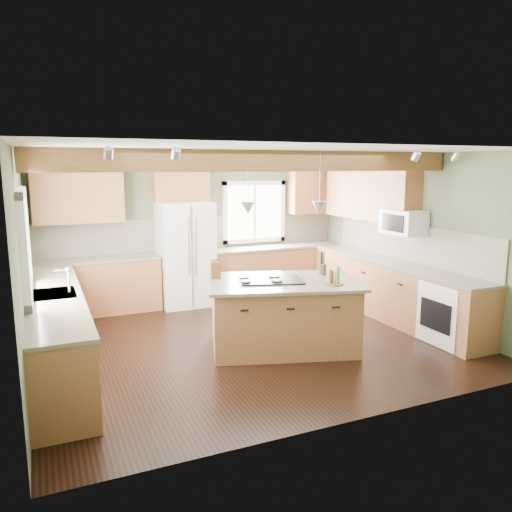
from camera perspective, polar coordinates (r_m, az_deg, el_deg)
name	(u,v)px	position (r m, az deg, el deg)	size (l,w,h in m)	color
floor	(249,339)	(7.12, -0.80, -9.52)	(5.60, 5.60, 0.00)	black
ceiling	(249,151)	(6.70, -0.86, 11.89)	(5.60, 5.60, 0.00)	silver
wall_back	(195,228)	(9.12, -6.96, 3.21)	(5.60, 5.60, 0.00)	#4A543C
wall_left	(23,265)	(6.27, -25.11, -0.91)	(5.00, 5.00, 0.00)	#4A543C
wall_right	(411,237)	(8.28, 17.34, 2.10)	(5.00, 5.00, 0.00)	#4A543C
ceiling_beam	(263,161)	(6.28, 0.78, 10.82)	(5.55, 0.26, 0.26)	#593519
soffit_trim	(195,158)	(8.96, -6.94, 11.03)	(5.55, 0.20, 0.10)	#593519
backsplash_back	(196,233)	(9.12, -6.92, 2.64)	(5.58, 0.03, 0.58)	brown
backsplash_right	(408,242)	(8.32, 17.00, 1.53)	(0.03, 3.70, 0.58)	brown
base_cab_back_left	(97,287)	(8.64, -17.70, -3.41)	(2.02, 0.60, 0.88)	brown
counter_back_left	(96,260)	(8.55, -17.87, -0.41)	(2.06, 0.64, 0.04)	#4B4337
base_cab_back_right	(276,271)	(9.53, 2.30, -1.67)	(2.62, 0.60, 0.88)	brown
counter_back_right	(276,247)	(9.44, 2.32, 1.06)	(2.66, 0.64, 0.04)	#4B4337
base_cab_left	(56,332)	(6.53, -21.87, -8.06)	(0.60, 3.70, 0.88)	brown
counter_left	(53,295)	(6.40, -22.14, -4.15)	(0.64, 3.74, 0.04)	#4B4337
base_cab_right	(391,291)	(8.29, 15.22, -3.85)	(0.60, 3.70, 0.88)	brown
counter_right	(393,263)	(8.19, 15.38, -0.73)	(0.64, 3.74, 0.04)	#4B4337
upper_cab_back_left	(78,195)	(8.53, -19.69, 6.59)	(1.40, 0.35, 0.90)	brown
upper_cab_over_fridge	(180,181)	(8.81, -8.63, 8.47)	(0.96, 0.35, 0.70)	brown
upper_cab_right	(370,193)	(8.81, 12.85, 7.03)	(0.35, 2.20, 0.90)	brown
upper_cab_back_corner	(311,190)	(9.82, 6.33, 7.53)	(0.90, 0.35, 0.90)	brown
window_left	(23,242)	(6.28, -25.09, 1.43)	(0.04, 1.60, 1.05)	white
window_back	(254,212)	(9.47, -0.26, 5.06)	(1.10, 0.04, 1.00)	white
sink	(53,295)	(6.40, -22.14, -4.10)	(0.50, 0.65, 0.03)	#262628
faucet	(69,281)	(6.38, -20.62, -2.72)	(0.02, 0.02, 0.28)	#B2B2B7
dishwasher	(63,373)	(5.31, -21.21, -12.37)	(0.60, 0.60, 0.84)	white
oven	(452,313)	(7.36, 21.53, -6.08)	(0.60, 0.72, 0.84)	white
microwave	(403,222)	(8.07, 16.48, 3.73)	(0.40, 0.70, 0.38)	white
pendant_left	(248,208)	(6.37, -0.93, 5.50)	(0.18, 0.18, 0.16)	#B2B2B7
pendant_right	(319,207)	(6.53, 7.22, 5.53)	(0.18, 0.18, 0.16)	#B2B2B7
refrigerator	(185,254)	(8.74, -8.06, 0.22)	(0.90, 0.74, 1.80)	silver
island	(283,316)	(6.71, 3.07, -6.82)	(1.85, 1.13, 0.88)	olive
island_top	(283,282)	(6.59, 3.11, -2.99)	(1.97, 1.25, 0.04)	#4B4337
cooktop	(271,280)	(6.56, 1.78, -2.78)	(0.80, 0.53, 0.02)	black
knife_block	(215,270)	(6.70, -4.72, -1.65)	(0.13, 0.10, 0.22)	brown
utensil_crock	(322,269)	(6.99, 7.59, -1.52)	(0.11, 0.11, 0.14)	#39342E
bottle_tray	(334,276)	(6.43, 8.93, -2.24)	(0.24, 0.24, 0.22)	brown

